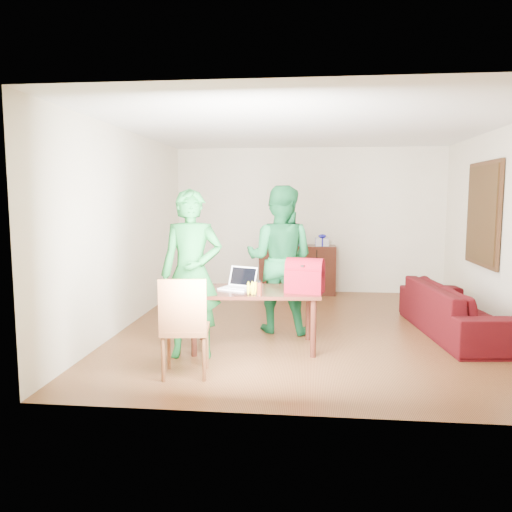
# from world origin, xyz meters

# --- Properties ---
(room) EXTENTS (5.20, 5.70, 2.90)m
(room) POSITION_xyz_m (0.01, 0.13, 1.31)
(room) COLOR #432110
(room) RESTS_ON ground
(table) EXTENTS (1.57, 0.96, 0.70)m
(table) POSITION_xyz_m (-0.63, -0.93, 0.62)
(table) COLOR black
(table) RESTS_ON ground
(chair) EXTENTS (0.51, 0.50, 1.02)m
(chair) POSITION_xyz_m (-1.22, -1.93, 0.30)
(chair) COLOR brown
(chair) RESTS_ON ground
(person_near) EXTENTS (0.73, 0.51, 1.88)m
(person_near) POSITION_xyz_m (-1.30, -1.31, 0.94)
(person_near) COLOR #125520
(person_near) RESTS_ON ground
(person_far) EXTENTS (1.06, 0.90, 1.94)m
(person_far) POSITION_xyz_m (-0.38, -0.13, 0.97)
(person_far) COLOR #15602F
(person_far) RESTS_ON ground
(laptop) EXTENTS (0.43, 0.37, 0.26)m
(laptop) POSITION_xyz_m (-0.85, -0.94, 0.75)
(laptop) COLOR white
(laptop) RESTS_ON table
(bananas) EXTENTS (0.17, 0.12, 0.06)m
(bananas) POSITION_xyz_m (-0.63, -1.24, 0.73)
(bananas) COLOR gold
(bananas) RESTS_ON table
(bottle) EXTENTS (0.06, 0.06, 0.17)m
(bottle) POSITION_xyz_m (-0.54, -1.28, 0.79)
(bottle) COLOR #572114
(bottle) RESTS_ON table
(red_bag) EXTENTS (0.47, 0.33, 0.31)m
(red_bag) POSITION_xyz_m (-0.04, -1.04, 0.86)
(red_bag) COLOR maroon
(red_bag) RESTS_ON table
(sofa) EXTENTS (1.12, 2.33, 0.66)m
(sofa) POSITION_xyz_m (1.95, -0.08, 0.33)
(sofa) COLOR #3F0C08
(sofa) RESTS_ON ground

